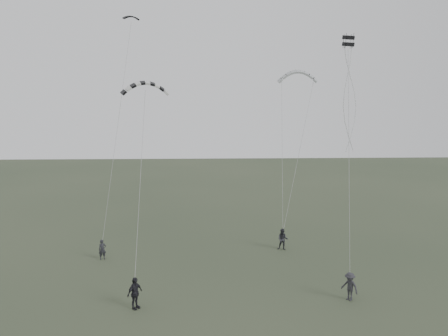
{
  "coord_description": "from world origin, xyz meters",
  "views": [
    {
      "loc": [
        -0.31,
        -25.85,
        11.27
      ],
      "look_at": [
        1.03,
        5.3,
        6.91
      ],
      "focal_mm": 35.0,
      "sensor_mm": 36.0,
      "label": 1
    }
  ],
  "objects_px": {
    "flyer_left": "(102,250)",
    "kite_striped": "(145,83)",
    "kite_dark_small": "(131,17)",
    "kite_pale_large": "(298,72)",
    "flyer_right": "(283,239)",
    "kite_box": "(348,41)",
    "flyer_far": "(350,286)",
    "flyer_center": "(135,293)"
  },
  "relations": [
    {
      "from": "flyer_far",
      "to": "kite_striped",
      "type": "distance_m",
      "value": 18.94
    },
    {
      "from": "kite_dark_small",
      "to": "kite_pale_large",
      "type": "distance_m",
      "value": 15.02
    },
    {
      "from": "kite_box",
      "to": "kite_striped",
      "type": "bearing_deg",
      "value": 152.74
    },
    {
      "from": "flyer_center",
      "to": "kite_pale_large",
      "type": "distance_m",
      "value": 24.25
    },
    {
      "from": "flyer_right",
      "to": "kite_pale_large",
      "type": "height_order",
      "value": "kite_pale_large"
    },
    {
      "from": "kite_dark_small",
      "to": "kite_box",
      "type": "distance_m",
      "value": 16.99
    },
    {
      "from": "flyer_left",
      "to": "flyer_far",
      "type": "distance_m",
      "value": 17.85
    },
    {
      "from": "kite_striped",
      "to": "kite_pale_large",
      "type": "bearing_deg",
      "value": 20.35
    },
    {
      "from": "kite_pale_large",
      "to": "kite_striped",
      "type": "distance_m",
      "value": 14.96
    },
    {
      "from": "flyer_far",
      "to": "kite_pale_large",
      "type": "bearing_deg",
      "value": 142.68
    },
    {
      "from": "flyer_far",
      "to": "kite_striped",
      "type": "relative_size",
      "value": 0.51
    },
    {
      "from": "kite_pale_large",
      "to": "flyer_left",
      "type": "bearing_deg",
      "value": -145.11
    },
    {
      "from": "flyer_far",
      "to": "kite_striped",
      "type": "height_order",
      "value": "kite_striped"
    },
    {
      "from": "flyer_right",
      "to": "kite_box",
      "type": "distance_m",
      "value": 15.63
    },
    {
      "from": "kite_box",
      "to": "flyer_center",
      "type": "bearing_deg",
      "value": -176.08
    },
    {
      "from": "flyer_center",
      "to": "kite_striped",
      "type": "distance_m",
      "value": 14.37
    },
    {
      "from": "flyer_left",
      "to": "kite_pale_large",
      "type": "height_order",
      "value": "kite_pale_large"
    },
    {
      "from": "kite_striped",
      "to": "kite_box",
      "type": "distance_m",
      "value": 14.18
    },
    {
      "from": "flyer_left",
      "to": "kite_pale_large",
      "type": "distance_m",
      "value": 22.42
    },
    {
      "from": "flyer_left",
      "to": "kite_dark_small",
      "type": "relative_size",
      "value": 1.17
    },
    {
      "from": "flyer_left",
      "to": "flyer_right",
      "type": "distance_m",
      "value": 13.92
    },
    {
      "from": "kite_dark_small",
      "to": "flyer_far",
      "type": "bearing_deg",
      "value": -68.8
    },
    {
      "from": "flyer_far",
      "to": "kite_box",
      "type": "distance_m",
      "value": 15.94
    },
    {
      "from": "flyer_left",
      "to": "kite_striped",
      "type": "bearing_deg",
      "value": -29.52
    },
    {
      "from": "flyer_left",
      "to": "flyer_center",
      "type": "distance_m",
      "value": 9.01
    },
    {
      "from": "kite_dark_small",
      "to": "kite_box",
      "type": "bearing_deg",
      "value": -50.97
    },
    {
      "from": "kite_box",
      "to": "flyer_far",
      "type": "bearing_deg",
      "value": -122.84
    },
    {
      "from": "kite_pale_large",
      "to": "kite_striped",
      "type": "bearing_deg",
      "value": -137.93
    },
    {
      "from": "flyer_right",
      "to": "kite_dark_small",
      "type": "distance_m",
      "value": 21.42
    },
    {
      "from": "flyer_far",
      "to": "kite_box",
      "type": "xyz_separation_m",
      "value": [
        1.22,
        5.72,
        14.83
      ]
    },
    {
      "from": "flyer_right",
      "to": "kite_striped",
      "type": "relative_size",
      "value": 0.51
    },
    {
      "from": "kite_dark_small",
      "to": "kite_striped",
      "type": "xyz_separation_m",
      "value": [
        1.63,
        -4.93,
        -5.44
      ]
    },
    {
      "from": "flyer_right",
      "to": "flyer_far",
      "type": "relative_size",
      "value": 1.01
    },
    {
      "from": "flyer_right",
      "to": "flyer_center",
      "type": "distance_m",
      "value": 14.11
    },
    {
      "from": "flyer_center",
      "to": "kite_pale_large",
      "type": "relative_size",
      "value": 0.52
    },
    {
      "from": "flyer_left",
      "to": "kite_pale_large",
      "type": "relative_size",
      "value": 0.43
    },
    {
      "from": "flyer_center",
      "to": "kite_box",
      "type": "relative_size",
      "value": 2.65
    },
    {
      "from": "flyer_right",
      "to": "kite_pale_large",
      "type": "distance_m",
      "value": 15.03
    },
    {
      "from": "flyer_left",
      "to": "flyer_center",
      "type": "height_order",
      "value": "flyer_center"
    },
    {
      "from": "flyer_far",
      "to": "kite_dark_small",
      "type": "relative_size",
      "value": 1.31
    },
    {
      "from": "flyer_left",
      "to": "flyer_far",
      "type": "bearing_deg",
      "value": -48.95
    },
    {
      "from": "flyer_left",
      "to": "flyer_right",
      "type": "bearing_deg",
      "value": -16.93
    }
  ]
}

